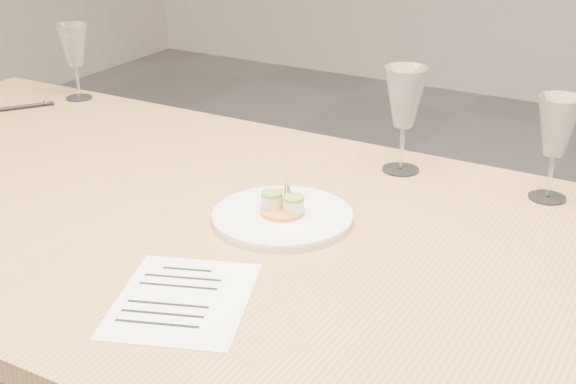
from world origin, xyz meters
The scene contains 7 objects.
dining_table centered at (0.00, 0.00, 0.68)m, with size 2.40×1.00×0.75m.
dinner_plate centered at (-0.03, 0.05, 0.76)m, with size 0.25×0.25×0.07m.
recipe_sheet centered at (-0.03, -0.26, 0.75)m, with size 0.27×0.30×0.00m.
ballpoint_pen centered at (-0.94, 0.30, 0.76)m, with size 0.10×0.13×0.01m.
wine_glass_0 centered at (-0.88, 0.43, 0.89)m, with size 0.08×0.08×0.20m.
wine_glass_1 centered at (0.06, 0.38, 0.90)m, with size 0.09×0.09×0.22m.
wine_glass_2 centered at (0.36, 0.39, 0.89)m, with size 0.08×0.08×0.20m.
Camera 1 is at (0.62, -1.08, 1.38)m, focal length 50.00 mm.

